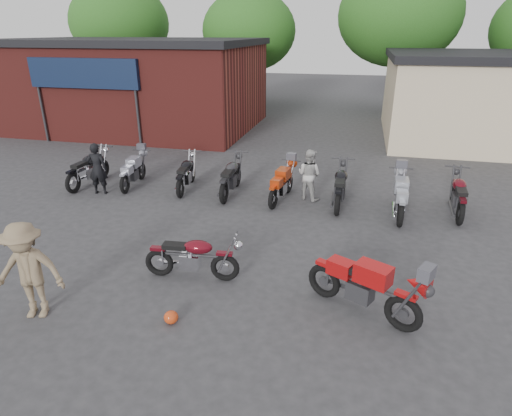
% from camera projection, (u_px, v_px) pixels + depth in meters
% --- Properties ---
extents(ground, '(90.00, 90.00, 0.00)m').
position_uv_depth(ground, '(217.00, 299.00, 7.98)').
color(ground, '#2F2F32').
extents(brick_building, '(12.00, 8.00, 4.00)m').
position_uv_depth(brick_building, '(134.00, 86.00, 21.72)').
color(brick_building, maroon).
rests_on(brick_building, ground).
extents(stucco_building, '(10.00, 8.00, 3.50)m').
position_uv_depth(stucco_building, '(505.00, 101.00, 18.93)').
color(stucco_building, '#C7B38E').
rests_on(stucco_building, ground).
extents(tree_0, '(6.56, 6.56, 8.20)m').
position_uv_depth(tree_0, '(122.00, 39.00, 29.17)').
color(tree_0, '#225416').
rests_on(tree_0, ground).
extents(tree_1, '(5.92, 5.92, 7.40)m').
position_uv_depth(tree_1, '(249.00, 46.00, 27.38)').
color(tree_1, '#225416').
rests_on(tree_1, ground).
extents(tree_2, '(7.04, 7.04, 8.80)m').
position_uv_depth(tree_2, '(397.00, 35.00, 25.16)').
color(tree_2, '#225416').
rests_on(tree_2, ground).
extents(vintage_motorcycle, '(1.92, 0.79, 1.08)m').
position_uv_depth(vintage_motorcycle, '(193.00, 254.00, 8.46)').
color(vintage_motorcycle, '#560A14').
rests_on(vintage_motorcycle, ground).
extents(sportbike, '(2.19, 1.58, 1.22)m').
position_uv_depth(sportbike, '(365.00, 284.00, 7.36)').
color(sportbike, '#B30E10').
rests_on(sportbike, ground).
extents(helmet, '(0.30, 0.30, 0.23)m').
position_uv_depth(helmet, '(171.00, 317.00, 7.30)').
color(helmet, '#BE3C14').
rests_on(helmet, ground).
extents(person_dark, '(0.64, 0.48, 1.58)m').
position_uv_depth(person_dark, '(97.00, 169.00, 12.87)').
color(person_dark, black).
rests_on(person_dark, ground).
extents(person_light, '(0.90, 0.82, 1.50)m').
position_uv_depth(person_light, '(309.00, 175.00, 12.45)').
color(person_light, '#B0AFAB').
rests_on(person_light, ground).
extents(person_tan, '(1.28, 0.94, 1.78)m').
position_uv_depth(person_tan, '(28.00, 271.00, 7.21)').
color(person_tan, '#7D6A4D').
rests_on(person_tan, ground).
extents(row_bike_0, '(0.78, 2.11, 1.20)m').
position_uv_depth(row_bike_0, '(88.00, 167.00, 13.66)').
color(row_bike_0, black).
rests_on(row_bike_0, ground).
extents(row_bike_1, '(0.81, 1.92, 1.08)m').
position_uv_depth(row_bike_1, '(133.00, 170.00, 13.61)').
color(row_bike_1, '#8F929C').
rests_on(row_bike_1, ground).
extents(row_bike_2, '(0.91, 2.03, 1.14)m').
position_uv_depth(row_bike_2, '(186.00, 172.00, 13.29)').
color(row_bike_2, black).
rests_on(row_bike_2, ground).
extents(row_bike_3, '(0.76, 2.13, 1.22)m').
position_uv_depth(row_bike_3, '(231.00, 175.00, 12.88)').
color(row_bike_3, '#262629').
rests_on(row_bike_3, ground).
extents(row_bike_4, '(0.90, 1.99, 1.11)m').
position_uv_depth(row_bike_4, '(282.00, 182.00, 12.43)').
color(row_bike_4, '#B3350E').
rests_on(row_bike_4, ground).
extents(row_bike_5, '(0.73, 2.14, 1.24)m').
position_uv_depth(row_bike_5, '(340.00, 184.00, 12.09)').
color(row_bike_5, black).
rests_on(row_bike_5, ground).
extents(row_bike_6, '(0.73, 2.06, 1.18)m').
position_uv_depth(row_bike_6, '(400.00, 194.00, 11.40)').
color(row_bike_6, '#8F939C').
rests_on(row_bike_6, ground).
extents(row_bike_7, '(0.81, 2.10, 1.19)m').
position_uv_depth(row_bike_7, '(459.00, 193.00, 11.49)').
color(row_bike_7, '#4C0912').
rests_on(row_bike_7, ground).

